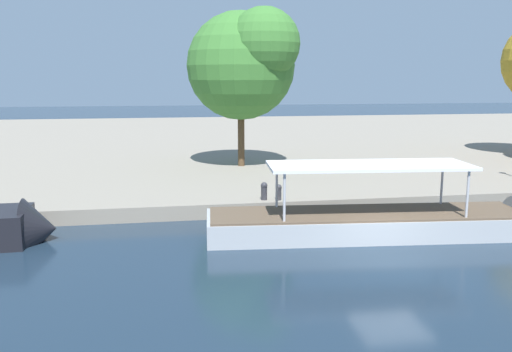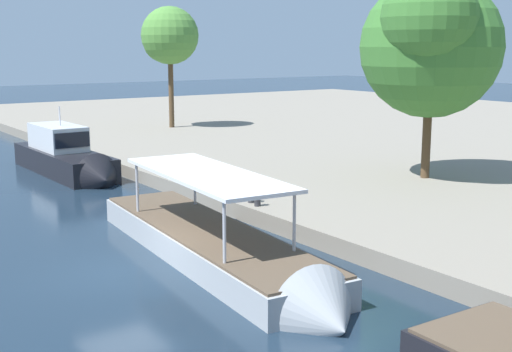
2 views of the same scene
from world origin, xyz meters
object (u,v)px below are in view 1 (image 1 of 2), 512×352
object	(u,v)px
mooring_bollard_1	(279,192)
tree_0	(246,61)
mooring_bollard_2	(264,190)
tour_boat_1	(391,227)

from	to	relation	value
mooring_bollard_1	tree_0	world-z (taller)	tree_0
mooring_bollard_1	tree_0	xyz separation A→B (m)	(0.02, 9.81, 6.17)
mooring_bollard_1	mooring_bollard_2	distance (m)	0.67
mooring_bollard_2	tree_0	world-z (taller)	tree_0
tour_boat_1	tree_0	bearing A→B (deg)	110.07
tour_boat_1	mooring_bollard_2	bearing A→B (deg)	141.18
tour_boat_1	tree_0	distance (m)	15.96
mooring_bollard_1	tour_boat_1	bearing A→B (deg)	-47.43
tour_boat_1	mooring_bollard_1	world-z (taller)	tour_boat_1
tour_boat_1	mooring_bollard_1	size ratio (longest dim) A/B	19.24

